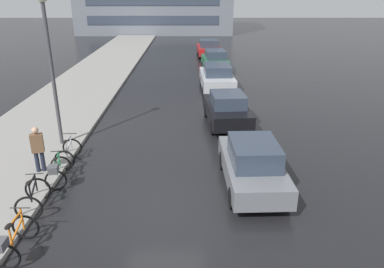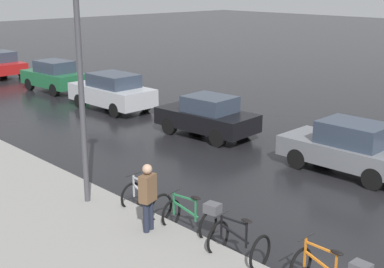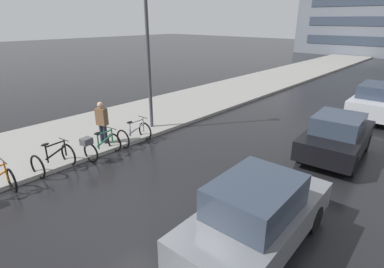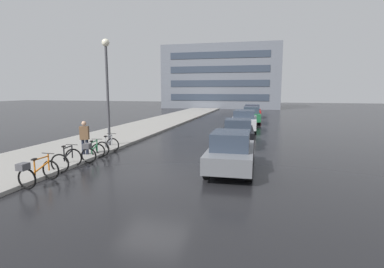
% 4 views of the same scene
% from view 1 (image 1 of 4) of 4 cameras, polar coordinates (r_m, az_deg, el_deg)
% --- Properties ---
extents(ground_plane, '(140.00, 140.00, 0.00)m').
position_cam_1_polar(ground_plane, '(11.05, -4.45, -11.54)').
color(ground_plane, black).
extents(sidewalk_kerb, '(4.80, 60.00, 0.14)m').
position_cam_1_polar(sidewalk_kerb, '(21.24, -18.98, 4.14)').
color(sidewalk_kerb, gray).
rests_on(sidewalk_kerb, ground).
extents(bicycle_nearest, '(0.71, 1.44, 0.99)m').
position_cam_1_polar(bicycle_nearest, '(10.02, -25.72, -14.44)').
color(bicycle_nearest, black).
rests_on(bicycle_nearest, ground).
extents(bicycle_second, '(0.90, 1.19, 1.02)m').
position_cam_1_polar(bicycle_second, '(11.73, -23.03, -8.88)').
color(bicycle_second, black).
rests_on(bicycle_second, ground).
extents(bicycle_third, '(0.87, 1.44, 0.96)m').
position_cam_1_polar(bicycle_third, '(12.86, -19.87, -5.30)').
color(bicycle_third, black).
rests_on(bicycle_third, ground).
extents(bicycle_farthest, '(0.78, 1.18, 0.98)m').
position_cam_1_polar(bicycle_farthest, '(14.31, -18.31, -2.71)').
color(bicycle_farthest, black).
rests_on(bicycle_farthest, ground).
extents(car_grey, '(1.85, 4.09, 1.60)m').
position_cam_1_polar(car_grey, '(11.99, 9.21, -4.61)').
color(car_grey, slate).
rests_on(car_grey, ground).
extents(car_black, '(2.07, 3.96, 1.54)m').
position_cam_1_polar(car_black, '(17.28, 5.37, 3.80)').
color(car_black, black).
rests_on(car_black, ground).
extents(car_silver, '(2.01, 4.31, 1.66)m').
position_cam_1_polar(car_silver, '(23.02, 3.81, 8.55)').
color(car_silver, '#B2B5BA').
rests_on(car_silver, ground).
extents(car_green, '(1.96, 3.86, 1.63)m').
position_cam_1_polar(car_green, '(28.53, 3.52, 11.07)').
color(car_green, '#1E6038').
rests_on(car_green, ground).
extents(car_red, '(2.10, 3.93, 1.53)m').
position_cam_1_polar(car_red, '(34.81, 2.55, 12.92)').
color(car_red, '#AD1919').
rests_on(car_red, ground).
extents(pedestrian, '(0.45, 0.35, 1.74)m').
position_cam_1_polar(pedestrian, '(13.53, -22.43, -2.04)').
color(pedestrian, '#1E2333').
rests_on(pedestrian, ground).
extents(streetlamp, '(0.41, 0.41, 5.89)m').
position_cam_1_polar(streetlamp, '(14.98, -20.96, 11.99)').
color(streetlamp, '#424247').
rests_on(streetlamp, ground).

